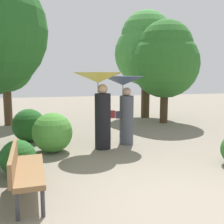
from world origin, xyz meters
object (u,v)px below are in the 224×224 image
at_px(person_right, 124,96).
at_px(tree_near_right, 165,59).
at_px(person_left, 100,94).
at_px(park_bench, 24,168).
at_px(tree_mid_left, 5,60).
at_px(tree_mid_right, 146,48).

relative_size(person_right, tree_near_right, 0.47).
xyz_separation_m(person_right, tree_near_right, (2.56, 2.83, 1.21)).
bearing_deg(person_left, park_bench, 137.66).
bearing_deg(person_right, person_left, 104.78).
distance_m(person_left, park_bench, 3.24).
distance_m(tree_near_right, tree_mid_left, 6.24).
height_order(tree_mid_left, tree_mid_right, tree_mid_right).
bearing_deg(tree_mid_right, park_bench, -124.20).
height_order(person_left, person_right, person_left).
relative_size(park_bench, tree_near_right, 0.37).
bearing_deg(tree_mid_left, tree_mid_right, 4.35).
bearing_deg(person_right, park_bench, 130.87).
height_order(park_bench, tree_mid_left, tree_mid_left).
relative_size(person_left, tree_mid_right, 0.43).
xyz_separation_m(person_left, person_right, (0.77, 0.31, -0.09)).
relative_size(person_left, tree_near_right, 0.50).
xyz_separation_m(person_left, tree_mid_left, (-2.83, 4.14, 1.05)).
height_order(person_right, park_bench, person_right).
relative_size(person_left, tree_mid_left, 0.54).
relative_size(person_left, person_right, 1.05).
relative_size(person_right, tree_mid_right, 0.41).
height_order(tree_near_right, tree_mid_right, tree_mid_right).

